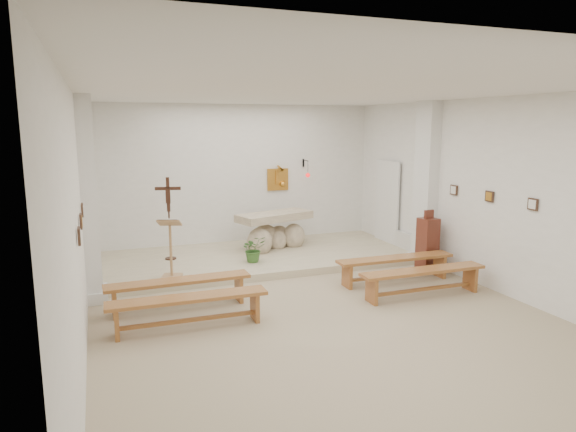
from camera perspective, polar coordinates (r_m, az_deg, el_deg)
name	(u,v)px	position (r m, az deg, el deg)	size (l,w,h in m)	color
ground	(319,314)	(8.44, 3.49, -10.81)	(7.00, 10.00, 0.00)	tan
wall_left	(79,222)	(7.30, -22.23, -0.60)	(0.02, 10.00, 3.50)	white
wall_right	(498,196)	(9.93, 22.34, 2.05)	(0.02, 10.00, 3.50)	white
wall_back	(237,177)	(12.66, -5.69, 4.35)	(7.00, 0.02, 3.50)	white
ceiling	(322,92)	(7.90, 3.77, 13.56)	(7.00, 10.00, 0.02)	silver
sanctuary_platform	(256,258)	(11.55, -3.62, -4.64)	(6.98, 3.00, 0.15)	beige
pilaster_left	(89,201)	(9.27, -21.21, 1.61)	(0.26, 0.55, 3.50)	white
pilaster_right	(426,184)	(11.39, 15.06, 3.41)	(0.26, 0.55, 3.50)	white
gold_wall_relief	(278,179)	(12.95, -1.15, 4.08)	(0.55, 0.04, 0.55)	#C6872E
sanctuary_lamp	(307,173)	(12.96, 2.15, 4.79)	(0.11, 0.36, 0.44)	black
station_frame_left_front	(79,236)	(6.52, -22.19, -2.08)	(0.03, 0.20, 0.20)	#3B251A
station_frame_left_mid	(81,221)	(7.50, -22.02, -0.55)	(0.03, 0.20, 0.20)	#3B251A
station_frame_left_rear	(82,210)	(8.49, -21.89, 0.63)	(0.03, 0.20, 0.20)	#3B251A
station_frame_right_front	(533,204)	(9.36, 25.55, 1.18)	(0.03, 0.20, 0.20)	#3B251A
station_frame_right_mid	(489,196)	(10.06, 21.47, 2.04)	(0.03, 0.20, 0.20)	#3B251A
station_frame_right_rear	(454,190)	(10.82, 17.95, 2.77)	(0.03, 0.20, 0.20)	#3B251A
radiator_left	(92,274)	(10.26, -21.00, -6.07)	(0.10, 0.85, 0.52)	silver
radiator_right	(407,244)	(12.24, 13.07, -3.09)	(0.10, 0.85, 0.52)	silver
altar	(274,233)	(12.00, -1.58, -1.94)	(1.92, 1.21, 0.93)	beige
lectern	(171,248)	(9.90, -12.92, -3.48)	(0.50, 0.46, 1.17)	tan
crucifix_stand	(169,212)	(11.18, -13.11, 0.40)	(0.53, 0.23, 1.77)	#341C10
potted_plant	(254,249)	(10.85, -3.85, -3.67)	(0.50, 0.44, 0.56)	#366327
donation_pedestal	(427,244)	(11.01, 15.23, -3.06)	(0.38, 0.38, 1.29)	#5E261A
bench_left_front	(179,287)	(8.73, -12.02, -7.69)	(2.38, 0.43, 0.50)	#A35C2F
bench_right_front	(395,263)	(10.15, 11.83, -5.15)	(2.38, 0.43, 0.50)	#A35C2F
bench_left_second	(188,304)	(7.88, -11.01, -9.62)	(2.38, 0.42, 0.50)	#A35C2F
bench_right_second	(423,276)	(9.43, 14.79, -6.46)	(2.38, 0.41, 0.50)	#A35C2F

